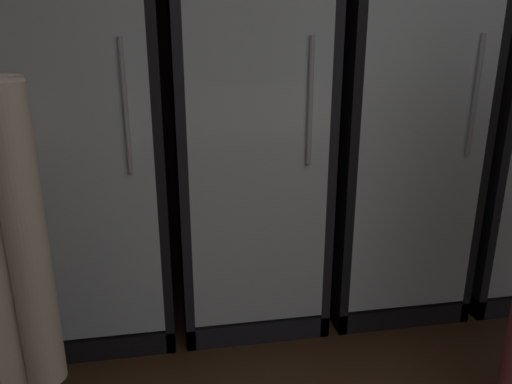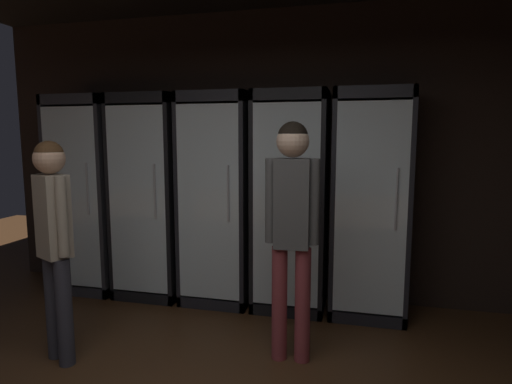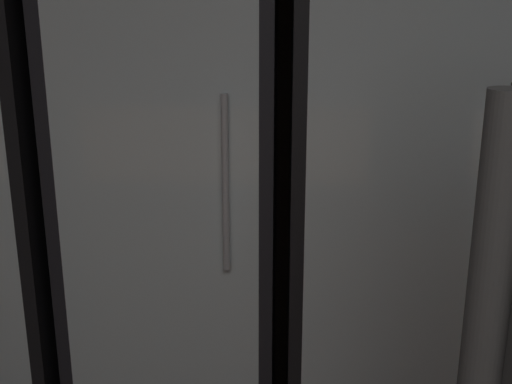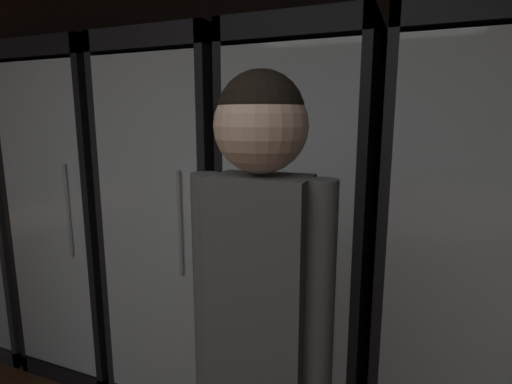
{
  "view_description": "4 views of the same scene",
  "coord_description": "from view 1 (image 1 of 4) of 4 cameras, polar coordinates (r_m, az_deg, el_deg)",
  "views": [
    {
      "loc": [
        -0.9,
        0.43,
        1.44
      ],
      "look_at": [
        -0.54,
        2.45,
        0.73
      ],
      "focal_mm": 37.03,
      "sensor_mm": 36.0,
      "label": 1
    },
    {
      "loc": [
        0.77,
        -1.07,
        1.6
      ],
      "look_at": [
        -0.06,
        2.33,
        1.13
      ],
      "focal_mm": 29.52,
      "sensor_mm": 36.0,
      "label": 2
    },
    {
      "loc": [
        -0.17,
        0.73,
        1.58
      ],
      "look_at": [
        -0.25,
        2.55,
        1.04
      ],
      "focal_mm": 44.86,
      "sensor_mm": 36.0,
      "label": 3
    },
    {
      "loc": [
        0.68,
        0.88,
        1.59
      ],
      "look_at": [
        -0.05,
        2.66,
        1.23
      ],
      "focal_mm": 27.9,
      "sensor_mm": 36.0,
      "label": 4
    }
  ],
  "objects": [
    {
      "name": "wall_back",
      "position": [
        2.75,
        9.45,
        18.1
      ],
      "size": [
        6.0,
        0.06,
        2.8
      ],
      "primitive_type": "cube",
      "color": "black",
      "rests_on": "ground"
    },
    {
      "name": "cooler_right",
      "position": [
        2.6,
        14.71,
        8.36
      ],
      "size": [
        0.65,
        0.58,
        2.0
      ],
      "color": "black",
      "rests_on": "ground"
    },
    {
      "name": "cooler_left",
      "position": [
        2.39,
        -17.98,
        7.13
      ],
      "size": [
        0.65,
        0.58,
        2.0
      ],
      "color": "black",
      "rests_on": "ground"
    },
    {
      "name": "cooler_center",
      "position": [
        2.4,
        -0.94,
        7.94
      ],
      "size": [
        0.65,
        0.58,
        2.0
      ],
      "color": "black",
      "rests_on": "ground"
    }
  ]
}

